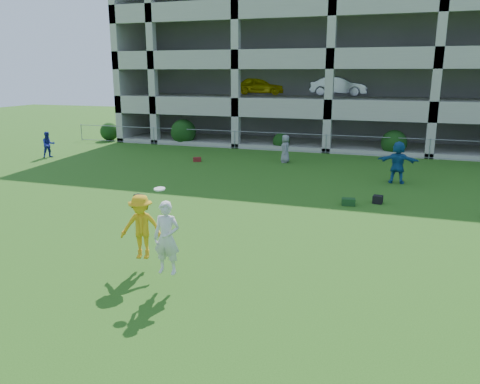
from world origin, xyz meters
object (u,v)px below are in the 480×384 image
(bystander_c, at_px, (285,149))
(bystander_d, at_px, (398,162))
(crate_d, at_px, (378,199))
(bystander_a, at_px, (48,145))
(frisbee_contest, at_px, (148,230))
(parking_garage, at_px, (346,57))

(bystander_c, distance_m, bystander_d, 6.80)
(crate_d, bearing_deg, bystander_c, 127.02)
(bystander_a, relative_size, crate_d, 4.37)
(bystander_a, bearing_deg, bystander_d, -56.54)
(bystander_c, distance_m, frisbee_contest, 15.68)
(bystander_c, relative_size, bystander_d, 0.81)
(bystander_a, height_order, crate_d, bystander_a)
(crate_d, height_order, frisbee_contest, frisbee_contest)
(bystander_d, bearing_deg, crate_d, 82.11)
(crate_d, xyz_separation_m, frisbee_contest, (-5.12, -8.62, 1.03))
(bystander_d, xyz_separation_m, frisbee_contest, (-5.77, -12.42, 0.21))
(bystander_c, bearing_deg, bystander_d, 44.06)
(bystander_a, distance_m, frisbee_contest, 18.85)
(bystander_d, height_order, parking_garage, parking_garage)
(crate_d, distance_m, parking_garage, 20.68)
(bystander_a, bearing_deg, frisbee_contest, -98.21)
(bystander_c, bearing_deg, crate_d, 19.69)
(bystander_c, height_order, frisbee_contest, frisbee_contest)
(bystander_c, relative_size, crate_d, 4.45)
(crate_d, bearing_deg, frisbee_contest, -120.69)
(crate_d, distance_m, frisbee_contest, 10.08)
(bystander_a, distance_m, parking_garage, 22.32)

